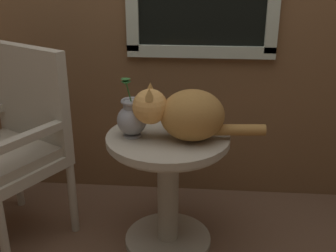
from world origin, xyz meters
The scene contains 5 objects.
ground_plane centered at (0.00, 0.00, 0.00)m, with size 6.00×6.00×0.00m, color brown.
wicker_side_table centered at (0.16, 0.09, 0.44)m, with size 0.61×0.61×0.63m.
wicker_chair centered at (-0.66, 0.14, 0.56)m, with size 0.69×0.68×1.03m.
cat centered at (0.24, 0.05, 0.76)m, with size 0.63×0.27×0.27m.
pewter_vase_with_ivy centered at (-0.02, 0.06, 0.73)m, with size 0.14×0.14×0.30m.
Camera 1 is at (0.32, -1.82, 1.46)m, focal length 45.24 mm.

